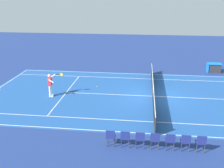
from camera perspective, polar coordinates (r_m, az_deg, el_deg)
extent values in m
plane|color=navy|center=(19.64, 8.57, -2.57)|extent=(60.00, 60.00, 0.00)
cube|color=#1E4C93|center=(19.64, 8.57, -2.57)|extent=(24.20, 11.40, 0.00)
cube|color=white|center=(24.85, 8.31, 2.03)|extent=(23.80, 0.05, 0.01)
cube|color=white|center=(14.65, 9.02, -10.37)|extent=(23.80, 0.05, 0.01)
cube|color=white|center=(23.52, 8.37, 1.06)|extent=(23.80, 0.05, 0.01)
cube|color=white|center=(15.88, 8.88, -7.94)|extent=(23.80, 0.05, 0.01)
cube|color=white|center=(20.44, -9.66, -1.76)|extent=(0.05, 8.22, 0.01)
cube|color=white|center=(19.64, 8.57, -2.56)|extent=(12.80, 0.05, 0.01)
cylinder|color=#2D2D33|center=(24.99, 8.36, 3.41)|extent=(0.10, 0.10, 1.08)
cylinder|color=#2D2D33|center=(14.14, 9.16, -9.06)|extent=(0.10, 0.10, 1.08)
cube|color=black|center=(19.49, 8.63, -1.37)|extent=(0.02, 11.60, 0.88)
cube|color=white|center=(19.32, 8.71, 0.05)|extent=(0.04, 11.60, 0.06)
cube|color=white|center=(19.49, 8.63, -1.37)|extent=(0.04, 0.06, 0.88)
cylinder|color=white|center=(19.67, -12.98, -1.43)|extent=(0.15, 0.15, 0.74)
cube|color=white|center=(19.80, -12.73, -2.53)|extent=(0.29, 0.13, 0.09)
cylinder|color=white|center=(19.89, -12.81, -1.19)|extent=(0.15, 0.15, 0.74)
cube|color=white|center=(20.01, -12.56, -2.28)|extent=(0.29, 0.13, 0.09)
cube|color=#E03342|center=(19.57, -13.03, 0.48)|extent=(0.27, 0.40, 0.56)
sphere|color=beige|center=(19.44, -13.13, 1.70)|extent=(0.23, 0.23, 0.23)
cylinder|color=beige|center=(19.23, -12.77, 0.58)|extent=(0.42, 0.19, 0.26)
cylinder|color=beige|center=(19.69, -12.41, 1.64)|extent=(0.42, 0.25, 0.30)
cylinder|color=#232326|center=(19.63, -11.50, 2.00)|extent=(0.28, 0.06, 0.04)
torus|color=#232326|center=(19.57, -10.67, 1.99)|extent=(0.31, 0.05, 0.31)
cylinder|color=#C6D84C|center=(19.57, -10.67, 1.99)|extent=(0.27, 0.03, 0.27)
sphere|color=#CCE01E|center=(21.32, -3.19, -0.55)|extent=(0.07, 0.07, 0.07)
cylinder|color=#38383D|center=(13.76, 17.24, -12.10)|extent=(0.04, 0.04, 0.44)
cylinder|color=#38383D|center=(13.83, 18.74, -12.09)|extent=(0.04, 0.04, 0.44)
cylinder|color=#38383D|center=(13.45, 17.50, -12.88)|extent=(0.04, 0.04, 0.44)
cylinder|color=#38383D|center=(13.53, 19.03, -12.86)|extent=(0.04, 0.04, 0.44)
cube|color=navy|center=(13.52, 18.23, -11.61)|extent=(0.44, 0.44, 0.04)
cube|color=navy|center=(13.24, 18.49, -11.21)|extent=(0.44, 0.04, 0.40)
cylinder|color=#38383D|center=(13.64, 14.27, -12.08)|extent=(0.04, 0.04, 0.44)
cylinder|color=#38383D|center=(13.70, 15.79, -12.09)|extent=(0.04, 0.04, 0.44)
cylinder|color=#38383D|center=(13.34, 14.45, -12.87)|extent=(0.04, 0.04, 0.44)
cylinder|color=#38383D|center=(13.39, 16.01, -12.88)|extent=(0.04, 0.04, 0.44)
cube|color=navy|center=(13.39, 15.22, -11.60)|extent=(0.44, 0.44, 0.04)
cube|color=navy|center=(13.11, 15.42, -11.20)|extent=(0.44, 0.04, 0.40)
cylinder|color=#38383D|center=(13.56, 11.25, -12.04)|extent=(0.04, 0.04, 0.44)
cylinder|color=#38383D|center=(13.60, 12.80, -12.06)|extent=(0.04, 0.04, 0.44)
cylinder|color=#38383D|center=(13.25, 11.36, -12.83)|extent=(0.04, 0.04, 0.44)
cylinder|color=#38383D|center=(13.29, 12.94, -12.85)|extent=(0.04, 0.04, 0.44)
cube|color=navy|center=(13.30, 12.16, -11.56)|extent=(0.44, 0.44, 0.04)
cube|color=navy|center=(13.02, 12.30, -11.16)|extent=(0.44, 0.04, 0.40)
cylinder|color=#38383D|center=(13.52, 8.21, -11.96)|extent=(0.04, 0.04, 0.44)
cylinder|color=#38383D|center=(13.54, 9.77, -12.00)|extent=(0.04, 0.04, 0.44)
cylinder|color=#38383D|center=(13.21, 8.24, -12.75)|extent=(0.04, 0.04, 0.44)
cylinder|color=#38383D|center=(13.23, 9.83, -12.80)|extent=(0.04, 0.04, 0.44)
cube|color=navy|center=(13.25, 9.07, -11.48)|extent=(0.44, 0.44, 0.04)
cube|color=navy|center=(12.97, 9.14, -11.09)|extent=(0.44, 0.04, 0.40)
cylinder|color=#38383D|center=(13.51, 5.16, -11.84)|extent=(0.04, 0.04, 0.44)
cylinder|color=#38383D|center=(13.51, 6.72, -11.90)|extent=(0.04, 0.04, 0.44)
cylinder|color=#38383D|center=(13.20, 5.11, -12.64)|extent=(0.04, 0.04, 0.44)
cylinder|color=#38383D|center=(13.20, 6.71, -12.70)|extent=(0.04, 0.04, 0.44)
cube|color=navy|center=(13.23, 5.96, -11.38)|extent=(0.44, 0.44, 0.04)
cube|color=navy|center=(12.95, 5.97, -10.98)|extent=(0.44, 0.04, 0.40)
cylinder|color=#38383D|center=(13.54, 2.12, -11.70)|extent=(0.04, 0.04, 0.44)
cylinder|color=#38383D|center=(13.52, 3.68, -11.78)|extent=(0.04, 0.04, 0.44)
cylinder|color=#38383D|center=(13.23, 1.99, -12.48)|extent=(0.04, 0.04, 0.44)
cylinder|color=#38383D|center=(13.21, 3.58, -12.57)|extent=(0.04, 0.04, 0.44)
cube|color=navy|center=(13.25, 2.86, -11.24)|extent=(0.44, 0.44, 0.04)
cube|color=navy|center=(12.97, 2.81, -10.84)|extent=(0.44, 0.04, 0.40)
cylinder|color=#38383D|center=(13.61, -0.89, -11.52)|extent=(0.04, 0.04, 0.44)
cylinder|color=#38383D|center=(13.57, 0.65, -11.62)|extent=(0.04, 0.04, 0.44)
cylinder|color=#38383D|center=(13.30, -1.11, -12.30)|extent=(0.04, 0.04, 0.44)
cylinder|color=#38383D|center=(13.26, 0.47, -12.40)|extent=(0.04, 0.04, 0.44)
cube|color=navy|center=(13.31, -0.22, -11.07)|extent=(0.44, 0.44, 0.04)
cube|color=navy|center=(13.03, -0.34, -10.66)|extent=(0.44, 0.04, 0.40)
cube|color=#2D2D33|center=(26.94, 20.81, 3.18)|extent=(1.10, 0.70, 0.80)
cube|color=blue|center=(26.84, 20.92, 4.04)|extent=(1.24, 0.84, 0.06)
cube|color=blue|center=(26.79, 19.57, 3.29)|extent=(0.06, 0.84, 0.84)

